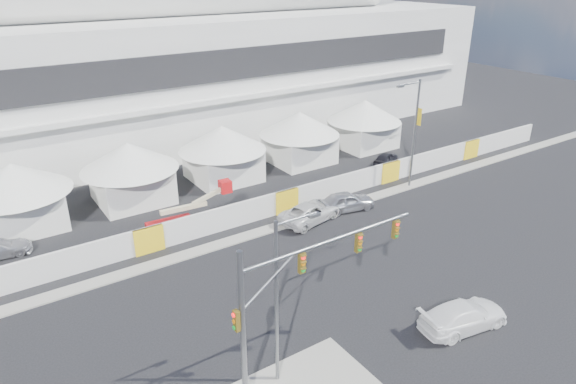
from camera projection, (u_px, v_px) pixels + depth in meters
ground at (339, 328)px, 29.64m from camera, size 160.00×160.00×0.00m
far_curb at (419, 183)px, 49.30m from camera, size 80.00×1.20×0.12m
stadium at (181, 54)px, 61.77m from camera, size 80.00×24.80×21.98m
tent_row at (178, 157)px, 46.85m from camera, size 53.40×8.40×5.40m
hoarding_fence at (286, 201)px, 43.31m from camera, size 70.00×0.25×2.00m
scaffold_tower at (426, 60)px, 77.99m from camera, size 4.40×4.40×12.00m
sedan_silver at (346, 201)px, 43.63m from camera, size 2.91×5.20×1.67m
pickup_curb at (310, 212)px, 41.82m from camera, size 3.64×6.03×1.56m
pickup_near at (463, 316)px, 29.44m from camera, size 3.10×5.82×1.60m
lot_car_b at (386, 158)px, 53.93m from camera, size 2.95×4.08×1.29m
traffic_mast at (281, 308)px, 23.77m from camera, size 10.35×0.80×8.22m
streetlight_median at (281, 292)px, 23.90m from camera, size 2.47×0.25×8.91m
streetlight_curb at (413, 127)px, 46.17m from camera, size 3.00×0.68×10.15m
boom_lift at (178, 221)px, 40.03m from camera, size 7.02×1.84×3.54m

